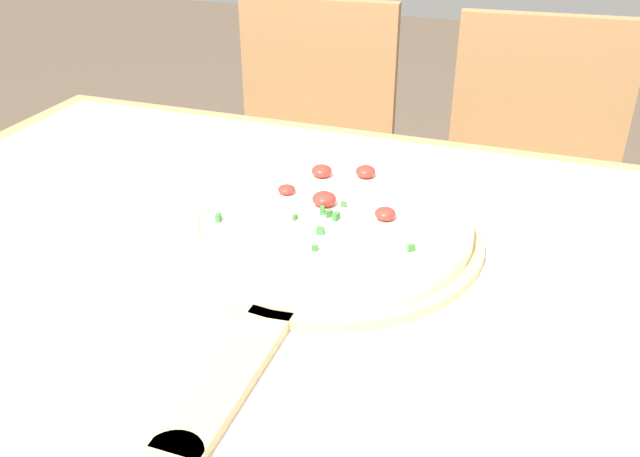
# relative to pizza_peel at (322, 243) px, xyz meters

# --- Properties ---
(dining_table) EXTENTS (1.19, 1.00, 0.76)m
(dining_table) POSITION_rel_pizza_peel_xyz_m (-0.05, -0.10, -0.12)
(dining_table) COLOR #A87F51
(dining_table) RESTS_ON ground_plane
(towel_cloth) EXTENTS (1.11, 0.92, 0.00)m
(towel_cloth) POSITION_rel_pizza_peel_xyz_m (-0.05, -0.10, -0.01)
(towel_cloth) COLOR silver
(towel_cloth) RESTS_ON dining_table
(pizza_peel) EXTENTS (0.38, 0.58, 0.01)m
(pizza_peel) POSITION_rel_pizza_peel_xyz_m (0.00, 0.00, 0.00)
(pizza_peel) COLOR tan
(pizza_peel) RESTS_ON towel_cloth
(pizza) EXTENTS (0.35, 0.35, 0.04)m
(pizza) POSITION_rel_pizza_peel_xyz_m (-0.00, 0.02, 0.02)
(pizza) COLOR beige
(pizza) RESTS_ON pizza_peel
(chair_left) EXTENTS (0.43, 0.43, 0.89)m
(chair_left) POSITION_rel_pizza_peel_xyz_m (-0.30, 0.77, -0.26)
(chair_left) COLOR #A37547
(chair_left) RESTS_ON ground_plane
(chair_right) EXTENTS (0.43, 0.43, 0.89)m
(chair_right) POSITION_rel_pizza_peel_xyz_m (0.22, 0.77, -0.26)
(chair_right) COLOR #A37547
(chair_right) RESTS_ON ground_plane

